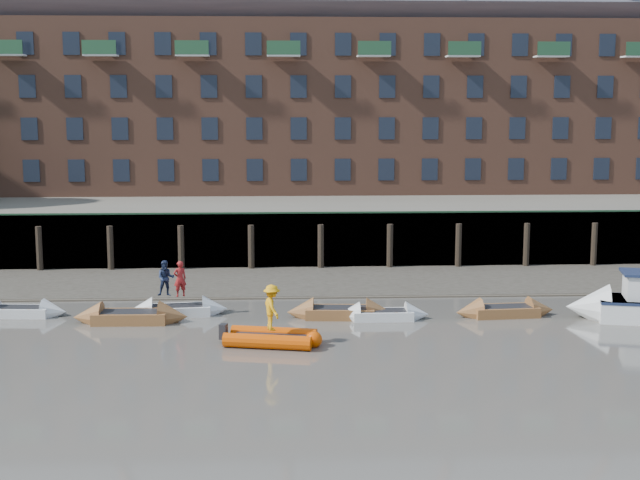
{
  "coord_description": "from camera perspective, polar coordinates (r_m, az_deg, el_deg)",
  "views": [
    {
      "loc": [
        -0.48,
        -28.76,
        9.45
      ],
      "look_at": [
        1.48,
        12.0,
        3.2
      ],
      "focal_mm": 50.0,
      "sensor_mm": 36.0,
      "label": 1
    }
  ],
  "objects": [
    {
      "name": "ground",
      "position": [
        30.27,
        -1.73,
        -9.48
      ],
      "size": [
        220.0,
        220.0,
        0.0
      ],
      "primitive_type": "plane",
      "color": "#57534B",
      "rests_on": "ground"
    },
    {
      "name": "foreshore",
      "position": [
        47.71,
        -2.13,
        -2.72
      ],
      "size": [
        110.0,
        8.0,
        0.5
      ],
      "primitive_type": "cube",
      "color": "#3D382F",
      "rests_on": "ground"
    },
    {
      "name": "mud_band",
      "position": [
        44.38,
        -2.08,
        -3.59
      ],
      "size": [
        110.0,
        1.6,
        0.1
      ],
      "primitive_type": "cube",
      "color": "#4C4336",
      "rests_on": "ground"
    },
    {
      "name": "river_wall",
      "position": [
        51.74,
        -2.2,
        -0.03
      ],
      "size": [
        110.0,
        1.23,
        3.3
      ],
      "color": "#2D2A26",
      "rests_on": "ground"
    },
    {
      "name": "bank_terrace",
      "position": [
        65.23,
        -2.32,
        1.79
      ],
      "size": [
        110.0,
        28.0,
        3.2
      ],
      "primitive_type": "cube",
      "color": "#5E594D",
      "rests_on": "ground"
    },
    {
      "name": "apartment_terrace",
      "position": [
        65.84,
        -2.39,
        11.64
      ],
      "size": [
        80.6,
        15.56,
        20.98
      ],
      "color": "brown",
      "rests_on": "bank_terrace"
    },
    {
      "name": "rowboat_1",
      "position": [
        42.36,
        -18.64,
        -4.35
      ],
      "size": [
        4.27,
        1.54,
        1.22
      ],
      "rotation": [
        0.0,
        0.0,
        -0.08
      ],
      "color": "silver",
      "rests_on": "ground"
    },
    {
      "name": "rowboat_2",
      "position": [
        39.82,
        -12.03,
        -4.84
      ],
      "size": [
        5.0,
        1.54,
        1.44
      ],
      "rotation": [
        0.0,
        0.0,
        -0.02
      ],
      "color": "brown",
      "rests_on": "ground"
    },
    {
      "name": "rowboat_3",
      "position": [
        40.81,
        -9.1,
        -4.46
      ],
      "size": [
        4.6,
        1.77,
        1.3
      ],
      "rotation": [
        0.0,
        0.0,
        0.11
      ],
      "color": "silver",
      "rests_on": "ground"
    },
    {
      "name": "rowboat_4",
      "position": [
        39.84,
        1.28,
        -4.66
      ],
      "size": [
        4.81,
        1.7,
        1.37
      ],
      "rotation": [
        0.0,
        0.0,
        -0.07
      ],
      "color": "brown",
      "rests_on": "ground"
    },
    {
      "name": "rowboat_5",
      "position": [
        39.64,
        4.03,
        -4.79
      ],
      "size": [
        4.1,
        1.21,
        1.19
      ],
      "rotation": [
        0.0,
        0.0,
        0.0
      ],
      "color": "silver",
      "rests_on": "ground"
    },
    {
      "name": "rowboat_6",
      "position": [
        41.0,
        11.75,
        -4.47
      ],
      "size": [
        4.61,
        1.69,
        1.31
      ],
      "rotation": [
        0.0,
        0.0,
        0.08
      ],
      "color": "brown",
      "rests_on": "ground"
    },
    {
      "name": "rib_tender",
      "position": [
        35.47,
        -2.93,
        -6.27
      ],
      "size": [
        3.93,
        2.51,
        0.66
      ],
      "rotation": [
        0.0,
        0.0,
        -0.22
      ],
      "color": "#D34502",
      "rests_on": "ground"
    },
    {
      "name": "motor_launch",
      "position": [
        41.69,
        19.51,
        -3.9
      ],
      "size": [
        7.08,
        3.7,
        2.78
      ],
      "rotation": [
        0.0,
        0.0,
        2.91
      ],
      "color": "silver",
      "rests_on": "ground"
    },
    {
      "name": "person_rower_a",
      "position": [
        40.46,
        -8.95,
        -2.46
      ],
      "size": [
        0.7,
        0.59,
        1.62
      ],
      "primitive_type": "imported",
      "rotation": [
        0.0,
        0.0,
        3.55
      ],
      "color": "maroon",
      "rests_on": "rowboat_3"
    },
    {
      "name": "person_rower_b",
      "position": [
        40.68,
        -9.84,
        -2.42
      ],
      "size": [
        0.84,
        0.68,
        1.62
      ],
      "primitive_type": "imported",
      "rotation": [
        0.0,
        0.0,
        0.09
      ],
      "color": "#19233F",
      "rests_on": "rowboat_3"
    },
    {
      "name": "person_rib_crew",
      "position": [
        35.14,
        -3.1,
        -4.33
      ],
      "size": [
        1.01,
        1.33,
        1.82
      ],
      "primitive_type": "imported",
      "rotation": [
        0.0,
        0.0,
        1.89
      ],
      "color": "orange",
      "rests_on": "rib_tender"
    }
  ]
}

